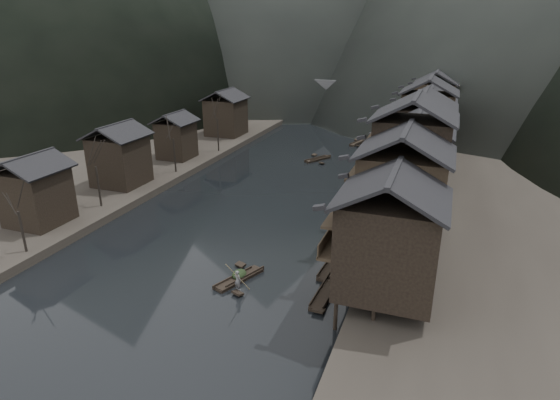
% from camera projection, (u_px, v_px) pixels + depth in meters
% --- Properties ---
extents(water, '(300.00, 300.00, 0.00)m').
position_uv_depth(water, '(226.00, 243.00, 48.73)').
color(water, black).
rests_on(water, ground).
extents(right_bank, '(40.00, 200.00, 1.80)m').
position_uv_depth(right_bank, '(544.00, 165.00, 72.32)').
color(right_bank, '#2D2823').
rests_on(right_bank, ground).
extents(left_bank, '(40.00, 200.00, 1.20)m').
position_uv_depth(left_bank, '(158.00, 133.00, 94.85)').
color(left_bank, '#2D2823').
rests_on(left_bank, ground).
extents(stilt_houses, '(9.00, 67.60, 15.50)m').
position_uv_depth(stilt_houses, '(421.00, 136.00, 56.92)').
color(stilt_houses, black).
rests_on(stilt_houses, ground).
extents(left_houses, '(8.10, 53.20, 8.73)m').
position_uv_depth(left_houses, '(162.00, 134.00, 70.95)').
color(left_houses, black).
rests_on(left_houses, left_bank).
extents(bare_trees, '(3.92, 43.65, 7.84)m').
position_uv_depth(bare_trees, '(157.00, 139.00, 64.10)').
color(bare_trees, black).
rests_on(bare_trees, left_bank).
extents(moored_sampans, '(3.00, 59.88, 0.47)m').
position_uv_depth(moored_sampans, '(375.00, 191.00, 63.20)').
color(moored_sampans, black).
rests_on(moored_sampans, water).
extents(midriver_boats, '(6.99, 28.49, 0.44)m').
position_uv_depth(midriver_boats, '(347.00, 144.00, 87.75)').
color(midriver_boats, black).
rests_on(midriver_boats, water).
extents(stone_bridge, '(40.00, 6.00, 9.00)m').
position_uv_depth(stone_bridge, '(361.00, 97.00, 110.13)').
color(stone_bridge, '#4C4C4F').
rests_on(stone_bridge, ground).
extents(hero_sampan, '(2.96, 5.52, 0.44)m').
position_uv_depth(hero_sampan, '(239.00, 278.00, 41.65)').
color(hero_sampan, black).
rests_on(hero_sampan, water).
extents(cargo_heap, '(1.23, 1.61, 0.74)m').
position_uv_depth(cargo_heap, '(239.00, 271.00, 41.67)').
color(cargo_heap, black).
rests_on(cargo_heap, hero_sampan).
extents(boatman, '(0.78, 0.64, 1.86)m').
position_uv_depth(boatman, '(238.00, 278.00, 39.41)').
color(boatman, slate).
rests_on(boatman, hero_sampan).
extents(bamboo_pole, '(1.62, 1.95, 3.54)m').
position_uv_depth(bamboo_pole, '(239.00, 250.00, 38.39)').
color(bamboo_pole, '#8C7A51').
rests_on(bamboo_pole, boatman).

